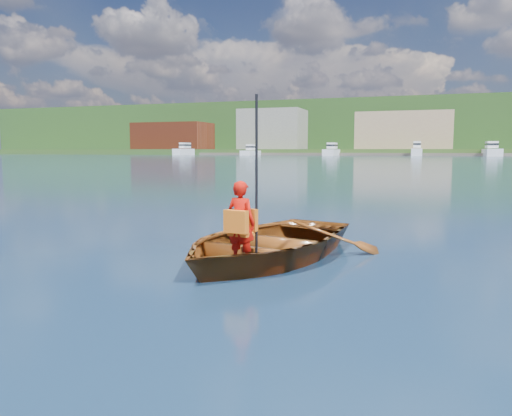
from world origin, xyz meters
The scene contains 7 objects.
ground centered at (0.00, 0.00, 0.00)m, with size 600.00×600.00×0.00m.
rowboat centered at (-0.28, -0.73, 0.25)m, with size 3.56×4.38×0.80m.
child_paddler centered at (-0.34, -1.64, 0.68)m, with size 0.46×0.40×2.26m.
shoreline centered at (0.00, 236.61, 10.32)m, with size 400.00×140.00×22.00m.
dock centered at (5.26, 148.00, 0.40)m, with size 159.99×12.28×0.80m.
waterfront_buildings centered at (-7.74, 165.00, 7.74)m, with size 202.00×16.00×14.00m.
marina_yachts centered at (-2.14, 143.31, 1.42)m, with size 147.48×13.95×4.43m.
Camera 1 is at (1.95, -7.81, 1.63)m, focal length 35.00 mm.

